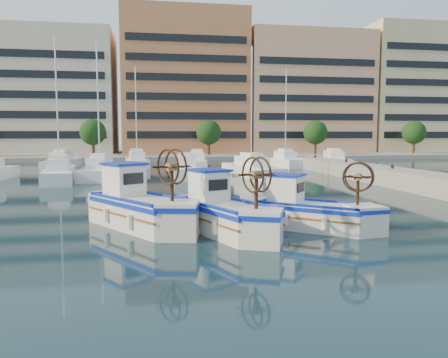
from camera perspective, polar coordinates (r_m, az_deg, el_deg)
ground at (r=17.52m, az=7.05°, el=-6.48°), size 300.00×300.00×0.00m
quay at (r=30.40m, az=26.77°, el=-0.73°), size 3.00×60.00×1.20m
waterfront at (r=83.01m, az=0.60°, el=10.83°), size 180.00×40.00×25.60m
yacht_marina at (r=43.91m, az=-7.61°, el=1.53°), size 38.00×23.81×11.50m
fishing_boat_a at (r=17.88m, az=-10.93°, el=-3.40°), size 4.47×5.28×3.23m
fishing_boat_b at (r=16.59m, az=-0.01°, el=-4.23°), size 3.59×4.95×2.98m
fishing_boat_c at (r=17.63m, az=11.08°, el=-3.99°), size 4.33×3.98×2.71m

